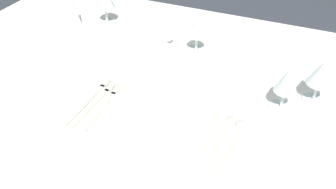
% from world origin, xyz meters
% --- Properties ---
extents(dining_table, '(1.80, 1.11, 0.74)m').
position_xyz_m(dining_table, '(0.00, 0.00, 0.66)').
color(dining_table, white).
rests_on(dining_table, ground).
extents(dinner_plate, '(0.26, 0.26, 0.02)m').
position_xyz_m(dinner_plate, '(0.02, -0.21, 0.75)').
color(dinner_plate, white).
rests_on(dinner_plate, dining_table).
extents(fork_outer, '(0.03, 0.21, 0.00)m').
position_xyz_m(fork_outer, '(-0.14, -0.19, 0.74)').
color(fork_outer, beige).
rests_on(fork_outer, dining_table).
extents(fork_inner, '(0.02, 0.22, 0.00)m').
position_xyz_m(fork_inner, '(-0.17, -0.19, 0.74)').
color(fork_inner, beige).
rests_on(fork_inner, dining_table).
extents(fork_salad, '(0.02, 0.23, 0.00)m').
position_xyz_m(fork_salad, '(-0.19, -0.18, 0.74)').
color(fork_salad, beige).
rests_on(fork_salad, dining_table).
extents(dinner_knife, '(0.03, 0.23, 0.00)m').
position_xyz_m(dinner_knife, '(0.18, -0.19, 0.74)').
color(dinner_knife, beige).
rests_on(dinner_knife, dining_table).
extents(spoon_soup, '(0.03, 0.22, 0.01)m').
position_xyz_m(spoon_soup, '(0.22, -0.18, 0.74)').
color(spoon_soup, beige).
rests_on(spoon_soup, dining_table).
extents(spoon_dessert, '(0.03, 0.21, 0.01)m').
position_xyz_m(spoon_dessert, '(0.25, -0.18, 0.74)').
color(spoon_dessert, beige).
rests_on(spoon_dessert, dining_table).
extents(saucer_left, '(0.14, 0.14, 0.01)m').
position_xyz_m(saucer_left, '(-0.14, 0.20, 0.74)').
color(saucer_left, white).
rests_on(saucer_left, dining_table).
extents(coffee_cup_left, '(0.10, 0.08, 0.07)m').
position_xyz_m(coffee_cup_left, '(-0.14, 0.20, 0.78)').
color(coffee_cup_left, white).
rests_on(coffee_cup_left, saucer_left).
extents(wine_glass_centre, '(0.08, 0.08, 0.14)m').
position_xyz_m(wine_glass_centre, '(-0.41, 0.27, 0.84)').
color(wine_glass_centre, silver).
rests_on(wine_glass_centre, dining_table).
extents(wine_glass_left, '(0.07, 0.07, 0.13)m').
position_xyz_m(wine_glass_left, '(0.01, 0.21, 0.83)').
color(wine_glass_left, silver).
rests_on(wine_glass_left, dining_table).
extents(wine_glass_right, '(0.07, 0.07, 0.14)m').
position_xyz_m(wine_glass_right, '(0.42, 0.07, 0.84)').
color(wine_glass_right, silver).
rests_on(wine_glass_right, dining_table).
extents(wine_glass_far, '(0.07, 0.07, 0.14)m').
position_xyz_m(wine_glass_far, '(0.34, 0.00, 0.83)').
color(wine_glass_far, silver).
rests_on(wine_glass_far, dining_table).
extents(napkin_folded, '(0.07, 0.07, 0.16)m').
position_xyz_m(napkin_folded, '(-0.51, 0.19, 0.82)').
color(napkin_folded, white).
rests_on(napkin_folded, dining_table).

